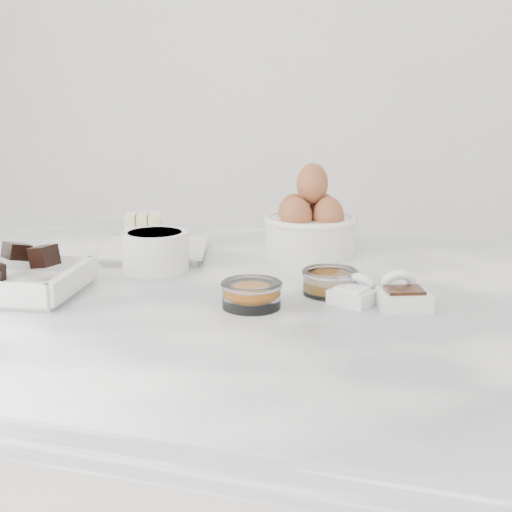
{
  "coord_description": "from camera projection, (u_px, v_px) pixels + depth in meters",
  "views": [
    {
      "loc": [
        0.28,
        -0.85,
        1.2
      ],
      "look_at": [
        0.02,
        0.03,
        0.98
      ],
      "focal_mm": 50.0,
      "sensor_mm": 36.0,
      "label": 1
    }
  ],
  "objects": [
    {
      "name": "butter_plate",
      "position": [
        153.0,
        242.0,
        1.12
      ],
      "size": [
        0.2,
        0.2,
        0.06
      ],
      "color": "white",
      "rests_on": "marble_slab"
    },
    {
      "name": "salt_spoon",
      "position": [
        354.0,
        293.0,
        0.87
      ],
      "size": [
        0.06,
        0.07,
        0.04
      ],
      "color": "white",
      "rests_on": "marble_slab"
    },
    {
      "name": "egg_bowl",
      "position": [
        310.0,
        224.0,
        1.12
      ],
      "size": [
        0.15,
        0.15,
        0.14
      ],
      "color": "white",
      "rests_on": "marble_slab"
    },
    {
      "name": "zest_bowl",
      "position": [
        252.0,
        293.0,
        0.86
      ],
      "size": [
        0.08,
        0.08,
        0.03
      ],
      "color": "white",
      "rests_on": "marble_slab"
    },
    {
      "name": "sugar_ramekin",
      "position": [
        155.0,
        250.0,
        1.02
      ],
      "size": [
        0.1,
        0.1,
        0.06
      ],
      "color": "white",
      "rests_on": "marble_slab"
    },
    {
      "name": "honey_bowl",
      "position": [
        330.0,
        281.0,
        0.91
      ],
      "size": [
        0.07,
        0.07,
        0.03
      ],
      "color": "white",
      "rests_on": "marble_slab"
    },
    {
      "name": "chocolate_dish",
      "position": [
        1.0,
        275.0,
        0.92
      ],
      "size": [
        0.22,
        0.18,
        0.05
      ],
      "color": "white",
      "rests_on": "marble_slab"
    },
    {
      "name": "marble_slab",
      "position": [
        235.0,
        304.0,
        0.94
      ],
      "size": [
        1.2,
        0.8,
        0.04
      ],
      "primitive_type": "cube",
      "color": "white",
      "rests_on": "cabinet"
    },
    {
      "name": "vanilla_spoon",
      "position": [
        402.0,
        295.0,
        0.86
      ],
      "size": [
        0.07,
        0.09,
        0.05
      ],
      "color": "white",
      "rests_on": "marble_slab"
    }
  ]
}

